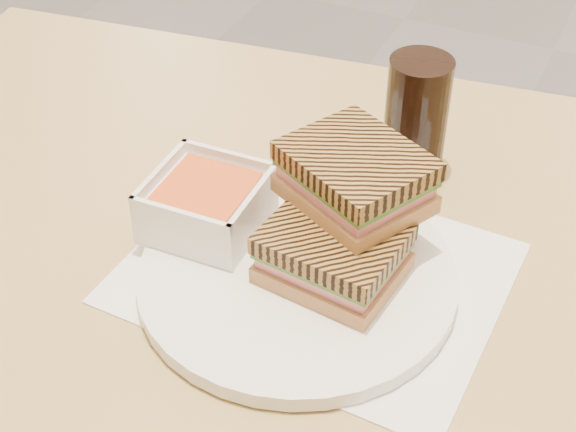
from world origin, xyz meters
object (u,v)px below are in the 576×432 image
at_px(plate, 297,277).
at_px(cola_glass, 416,121).
at_px(main_table, 335,318).
at_px(soup_bowl, 207,206).
at_px(panini_lower, 333,253).

height_order(plate, cola_glass, cola_glass).
bearing_deg(main_table, cola_glass, 77.72).
height_order(soup_bowl, panini_lower, soup_bowl).
bearing_deg(panini_lower, soup_bowl, 174.61).
bearing_deg(cola_glass, main_table, -102.28).
distance_m(main_table, soup_bowl, 0.20).
bearing_deg(cola_glass, panini_lower, -92.43).
relative_size(soup_bowl, cola_glass, 0.77).
bearing_deg(main_table, plate, -98.35).
distance_m(plate, panini_lower, 0.05).
height_order(panini_lower, cola_glass, cola_glass).
relative_size(plate, panini_lower, 2.30).
relative_size(main_table, plate, 4.26).
distance_m(soup_bowl, panini_lower, 0.14).
height_order(plate, soup_bowl, soup_bowl).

